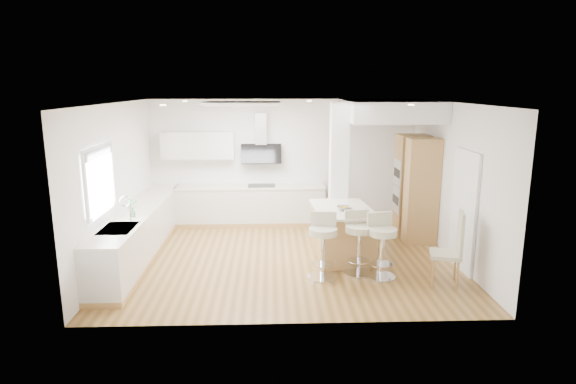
{
  "coord_description": "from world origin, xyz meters",
  "views": [
    {
      "loc": [
        -0.28,
        -8.35,
        3.09
      ],
      "look_at": [
        0.03,
        0.4,
        1.15
      ],
      "focal_mm": 30.0,
      "sensor_mm": 36.0,
      "label": 1
    }
  ],
  "objects_px": {
    "bar_stool_b": "(359,239)",
    "dining_chair": "(453,246)",
    "bar_stool_a": "(323,242)",
    "peninsula": "(342,232)",
    "bar_stool_c": "(382,242)"
  },
  "relations": [
    {
      "from": "peninsula",
      "to": "bar_stool_a",
      "type": "relative_size",
      "value": 1.47
    },
    {
      "from": "bar_stool_a",
      "to": "bar_stool_b",
      "type": "relative_size",
      "value": 1.01
    },
    {
      "from": "bar_stool_a",
      "to": "dining_chair",
      "type": "height_order",
      "value": "dining_chair"
    },
    {
      "from": "bar_stool_b",
      "to": "peninsula",
      "type": "bearing_deg",
      "value": 92.77
    },
    {
      "from": "bar_stool_b",
      "to": "dining_chair",
      "type": "height_order",
      "value": "dining_chair"
    },
    {
      "from": "bar_stool_a",
      "to": "dining_chair",
      "type": "bearing_deg",
      "value": -0.38
    },
    {
      "from": "peninsula",
      "to": "dining_chair",
      "type": "bearing_deg",
      "value": -44.95
    },
    {
      "from": "peninsula",
      "to": "bar_stool_a",
      "type": "bearing_deg",
      "value": -119.14
    },
    {
      "from": "bar_stool_a",
      "to": "dining_chair",
      "type": "distance_m",
      "value": 2.04
    },
    {
      "from": "dining_chair",
      "to": "bar_stool_b",
      "type": "bearing_deg",
      "value": 175.71
    },
    {
      "from": "peninsula",
      "to": "bar_stool_b",
      "type": "distance_m",
      "value": 0.87
    },
    {
      "from": "bar_stool_a",
      "to": "peninsula",
      "type": "bearing_deg",
      "value": 74.15
    },
    {
      "from": "peninsula",
      "to": "dining_chair",
      "type": "distance_m",
      "value": 2.05
    },
    {
      "from": "bar_stool_b",
      "to": "dining_chair",
      "type": "xyz_separation_m",
      "value": [
        1.4,
        -0.48,
        0.03
      ]
    },
    {
      "from": "peninsula",
      "to": "bar_stool_c",
      "type": "height_order",
      "value": "bar_stool_c"
    }
  ]
}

